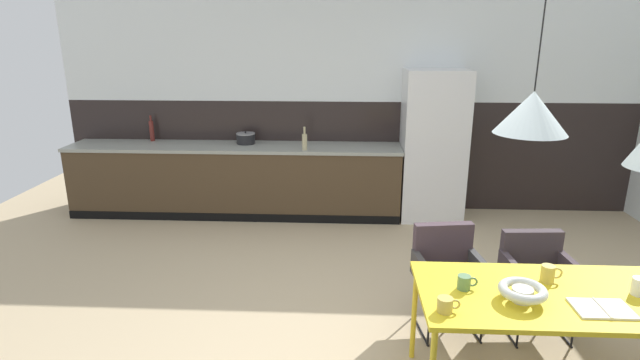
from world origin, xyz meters
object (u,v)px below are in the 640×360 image
at_px(armchair_facing_counter, 537,268).
at_px(mug_white_ceramic, 640,286).
at_px(mug_glass_clear, 465,282).
at_px(bottle_spice_small, 305,141).
at_px(mug_short_terracotta, 446,305).
at_px(cooking_pot, 246,138).
at_px(armchair_far_side, 447,264).
at_px(pendant_lamp_over_table_near, 532,113).
at_px(refrigerator_column, 433,146).
at_px(mug_dark_espresso, 548,274).
at_px(bottle_oil_tall, 152,130).
at_px(dining_table, 570,300).
at_px(open_book, 602,309).
at_px(fruit_bowl, 523,291).

bearing_deg(armchair_facing_counter, mug_white_ceramic, 106.86).
height_order(mug_glass_clear, bottle_spice_small, bottle_spice_small).
height_order(mug_short_terracotta, mug_glass_clear, mug_glass_clear).
height_order(mug_glass_clear, cooking_pot, cooking_pot).
bearing_deg(armchair_far_side, pendant_lamp_over_table_near, 96.19).
bearing_deg(mug_white_ceramic, refrigerator_column, 101.94).
height_order(armchair_far_side, cooking_pot, cooking_pot).
bearing_deg(bottle_spice_small, pendant_lamp_over_table_near, -63.97).
height_order(mug_dark_espresso, pendant_lamp_over_table_near, pendant_lamp_over_table_near).
distance_m(armchair_far_side, bottle_oil_tall, 4.19).
bearing_deg(bottle_spice_small, mug_dark_espresso, -58.55).
relative_size(dining_table, armchair_facing_counter, 2.35).
distance_m(mug_glass_clear, mug_white_ceramic, 1.01).
height_order(mug_dark_espresso, bottle_oil_tall, bottle_oil_tall).
relative_size(dining_table, armchair_far_side, 2.23).
relative_size(mug_glass_clear, cooking_pot, 0.51).
relative_size(open_book, mug_white_ceramic, 2.42).
height_order(cooking_pot, pendant_lamp_over_table_near, pendant_lamp_over_table_near).
bearing_deg(cooking_pot, refrigerator_column, -2.66).
bearing_deg(cooking_pot, open_book, -52.34).
distance_m(armchair_facing_counter, pendant_lamp_over_table_near, 1.57).
relative_size(fruit_bowl, pendant_lamp_over_table_near, 0.26).
bearing_deg(mug_dark_espresso, armchair_far_side, 126.66).
height_order(fruit_bowl, mug_white_ceramic, mug_white_ceramic).
bearing_deg(fruit_bowl, cooking_pot, 123.68).
relative_size(armchair_facing_counter, armchair_far_side, 0.95).
bearing_deg(armchair_far_side, bottle_oil_tall, -46.82).
bearing_deg(bottle_spice_small, armchair_facing_counter, -48.92).
relative_size(mug_white_ceramic, pendant_lamp_over_table_near, 0.12).
height_order(armchair_facing_counter, bottle_oil_tall, bottle_oil_tall).
height_order(refrigerator_column, fruit_bowl, refrigerator_column).
xyz_separation_m(mug_glass_clear, cooking_pot, (-1.96, 3.26, 0.19)).
bearing_deg(armchair_facing_counter, bottle_spice_small, -52.50).
bearing_deg(dining_table, bottle_oil_tall, 138.21).
bearing_deg(fruit_bowl, armchair_facing_counter, 63.59).
distance_m(mug_short_terracotta, cooking_pot, 3.95).
bearing_deg(dining_table, pendant_lamp_over_table_near, -179.06).
xyz_separation_m(mug_white_ceramic, cooking_pot, (-2.96, 3.27, 0.18)).
xyz_separation_m(dining_table, cooking_pot, (-2.57, 3.29, 0.27)).
distance_m(dining_table, armchair_facing_counter, 0.80).
bearing_deg(open_book, bottle_spice_small, 121.28).
distance_m(fruit_bowl, mug_glass_clear, 0.32).
xyz_separation_m(mug_glass_clear, bottle_spice_small, (-1.20, 2.94, 0.22)).
xyz_separation_m(dining_table, bottle_spice_small, (-1.81, 2.97, 0.31)).
distance_m(mug_short_terracotta, pendant_lamp_over_table_near, 1.13).
bearing_deg(mug_short_terracotta, refrigerator_column, 81.67).
height_order(refrigerator_column, pendant_lamp_over_table_near, pendant_lamp_over_table_near).
bearing_deg(mug_glass_clear, pendant_lamp_over_table_near, -7.71).
bearing_deg(refrigerator_column, mug_short_terracotta, -98.33).
bearing_deg(armchair_far_side, bottle_spice_small, -68.15).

